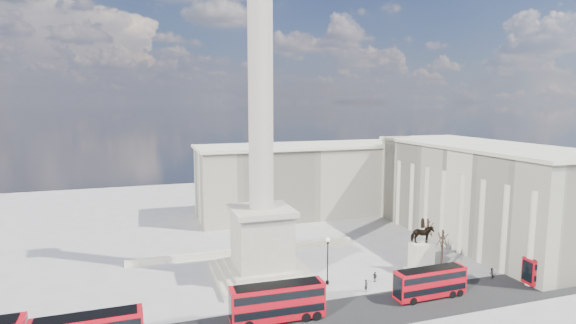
# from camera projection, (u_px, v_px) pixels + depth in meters

# --- Properties ---
(ground) EXTENTS (180.00, 180.00, 0.00)m
(ground) POSITION_uv_depth(u_px,v_px,m) (271.00, 290.00, 63.49)
(ground) COLOR #A19E99
(ground) RESTS_ON ground
(asphalt_road) EXTENTS (120.00, 9.00, 0.01)m
(asphalt_road) POSITION_uv_depth(u_px,v_px,m) (332.00, 317.00, 55.63)
(asphalt_road) COLOR #262626
(asphalt_road) RESTS_ON ground
(nelsons_column) EXTENTS (14.00, 14.00, 49.85)m
(nelsons_column) POSITION_uv_depth(u_px,v_px,m) (261.00, 194.00, 66.49)
(nelsons_column) COLOR #B5AE97
(nelsons_column) RESTS_ON ground
(balustrade_wall) EXTENTS (40.00, 0.60, 1.10)m
(balustrade_wall) POSITION_uv_depth(u_px,v_px,m) (246.00, 251.00, 78.48)
(balustrade_wall) COLOR beige
(balustrade_wall) RESTS_ON ground
(building_east) EXTENTS (19.00, 46.00, 18.60)m
(building_east) POSITION_uv_depth(u_px,v_px,m) (483.00, 192.00, 85.64)
(building_east) COLOR beige
(building_east) RESTS_ON ground
(building_northeast) EXTENTS (51.00, 17.00, 16.60)m
(building_northeast) POSITION_uv_depth(u_px,v_px,m) (305.00, 179.00, 106.26)
(building_northeast) COLOR beige
(building_northeast) RESTS_ON ground
(red_bus_b) EXTENTS (11.61, 3.02, 4.68)m
(red_bus_b) POSITION_uv_depth(u_px,v_px,m) (278.00, 302.00, 54.29)
(red_bus_b) COLOR #BB0916
(red_bus_b) RESTS_ON ground
(red_bus_c) EXTENTS (10.35, 2.69, 4.17)m
(red_bus_c) POSITION_uv_depth(u_px,v_px,m) (430.00, 282.00, 60.78)
(red_bus_c) COLOR #BB0916
(red_bus_c) RESTS_ON ground
(red_bus_d) EXTENTS (10.36, 3.35, 4.13)m
(red_bus_d) POSITION_uv_depth(u_px,v_px,m) (557.00, 269.00, 65.79)
(red_bus_d) COLOR #BB0916
(red_bus_d) RESTS_ON ground
(victorian_lamp) EXTENTS (0.60, 0.60, 7.02)m
(victorian_lamp) POSITION_uv_depth(u_px,v_px,m) (328.00, 257.00, 65.06)
(victorian_lamp) COLOR black
(victorian_lamp) RESTS_ON ground
(equestrian_statue) EXTENTS (4.18, 3.14, 8.67)m
(equestrian_statue) POSITION_uv_depth(u_px,v_px,m) (421.00, 253.00, 70.13)
(equestrian_statue) COLOR beige
(equestrian_statue) RESTS_ON ground
(bare_tree_near) EXTENTS (1.84, 1.84, 8.07)m
(bare_tree_near) POSITION_uv_depth(u_px,v_px,m) (428.00, 227.00, 72.86)
(bare_tree_near) COLOR #332319
(bare_tree_near) RESTS_ON ground
(bare_tree_mid) EXTENTS (1.86, 1.86, 7.07)m
(bare_tree_mid) POSITION_uv_depth(u_px,v_px,m) (443.00, 237.00, 69.75)
(bare_tree_mid) COLOR #332319
(bare_tree_mid) RESTS_ON ground
(bare_tree_far) EXTENTS (1.85, 1.85, 7.55)m
(bare_tree_far) POSITION_uv_depth(u_px,v_px,m) (434.00, 203.00, 92.07)
(bare_tree_far) COLOR #332319
(bare_tree_far) RESTS_ON ground
(pedestrian_walking) EXTENTS (0.77, 0.68, 1.76)m
(pedestrian_walking) POSITION_uv_depth(u_px,v_px,m) (366.00, 286.00, 62.95)
(pedestrian_walking) COLOR #282226
(pedestrian_walking) RESTS_ON ground
(pedestrian_standing) EXTENTS (0.98, 0.86, 1.68)m
(pedestrian_standing) POSITION_uv_depth(u_px,v_px,m) (491.00, 273.00, 67.62)
(pedestrian_standing) COLOR #282226
(pedestrian_standing) RESTS_ON ground
(pedestrian_crossing) EXTENTS (0.64, 0.99, 1.57)m
(pedestrian_crossing) POSITION_uv_depth(u_px,v_px,m) (375.00, 277.00, 66.36)
(pedestrian_crossing) COLOR #282226
(pedestrian_crossing) RESTS_ON ground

